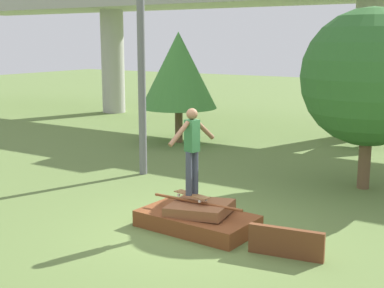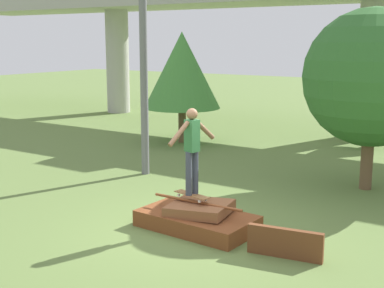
{
  "view_description": "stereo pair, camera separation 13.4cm",
  "coord_description": "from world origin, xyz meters",
  "px_view_note": "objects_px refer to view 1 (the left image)",
  "views": [
    {
      "loc": [
        5.04,
        -8.15,
        3.52
      ],
      "look_at": [
        -0.15,
        0.06,
        1.61
      ],
      "focal_mm": 50.0,
      "sensor_mm": 36.0,
      "label": 1
    },
    {
      "loc": [
        5.15,
        -8.08,
        3.52
      ],
      "look_at": [
        -0.15,
        0.06,
        1.61
      ],
      "focal_mm": 50.0,
      "sensor_mm": 36.0,
      "label": 2
    }
  ],
  "objects_px": {
    "tree_behind_left": "(366,91)",
    "tree_mid_back": "(179,70)",
    "skateboard": "(192,195)",
    "utility_pole": "(141,28)",
    "skater": "(192,145)",
    "tree_behind_right": "(370,78)"
  },
  "relations": [
    {
      "from": "utility_pole",
      "to": "tree_behind_right",
      "type": "relative_size",
      "value": 1.73
    },
    {
      "from": "tree_mid_back",
      "to": "tree_behind_right",
      "type": "bearing_deg",
      "value": -19.83
    },
    {
      "from": "tree_behind_left",
      "to": "tree_mid_back",
      "type": "xyz_separation_m",
      "value": [
        -5.63,
        -2.61,
        0.64
      ]
    },
    {
      "from": "utility_pole",
      "to": "tree_mid_back",
      "type": "bearing_deg",
      "value": 111.68
    },
    {
      "from": "utility_pole",
      "to": "tree_mid_back",
      "type": "xyz_separation_m",
      "value": [
        -1.68,
        4.23,
        -1.33
      ]
    },
    {
      "from": "tree_behind_right",
      "to": "tree_mid_back",
      "type": "xyz_separation_m",
      "value": [
        -7.0,
        2.52,
        -0.17
      ]
    },
    {
      "from": "tree_behind_right",
      "to": "tree_mid_back",
      "type": "distance_m",
      "value": 7.44
    },
    {
      "from": "tree_behind_left",
      "to": "tree_behind_right",
      "type": "relative_size",
      "value": 0.67
    },
    {
      "from": "skateboard",
      "to": "tree_behind_right",
      "type": "xyz_separation_m",
      "value": [
        2.04,
        4.47,
        2.02
      ]
    },
    {
      "from": "skater",
      "to": "skateboard",
      "type": "bearing_deg",
      "value": 0.0
    },
    {
      "from": "skateboard",
      "to": "tree_behind_right",
      "type": "distance_m",
      "value": 5.31
    },
    {
      "from": "skateboard",
      "to": "utility_pole",
      "type": "bearing_deg",
      "value": 139.87
    },
    {
      "from": "skateboard",
      "to": "skater",
      "type": "distance_m",
      "value": 0.96
    },
    {
      "from": "skater",
      "to": "tree_mid_back",
      "type": "bearing_deg",
      "value": 125.32
    },
    {
      "from": "skater",
      "to": "tree_behind_right",
      "type": "height_order",
      "value": "tree_behind_right"
    },
    {
      "from": "tree_behind_left",
      "to": "tree_mid_back",
      "type": "relative_size",
      "value": 0.75
    },
    {
      "from": "skateboard",
      "to": "tree_behind_right",
      "type": "relative_size",
      "value": 0.19
    },
    {
      "from": "tree_mid_back",
      "to": "skater",
      "type": "bearing_deg",
      "value": -54.68
    },
    {
      "from": "utility_pole",
      "to": "tree_behind_right",
      "type": "xyz_separation_m",
      "value": [
        5.31,
        1.71,
        -1.16
      ]
    },
    {
      "from": "tree_behind_left",
      "to": "skater",
      "type": "bearing_deg",
      "value": -94.06
    },
    {
      "from": "tree_behind_left",
      "to": "tree_mid_back",
      "type": "height_order",
      "value": "tree_mid_back"
    },
    {
      "from": "tree_behind_right",
      "to": "skater",
      "type": "bearing_deg",
      "value": -114.58
    }
  ]
}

